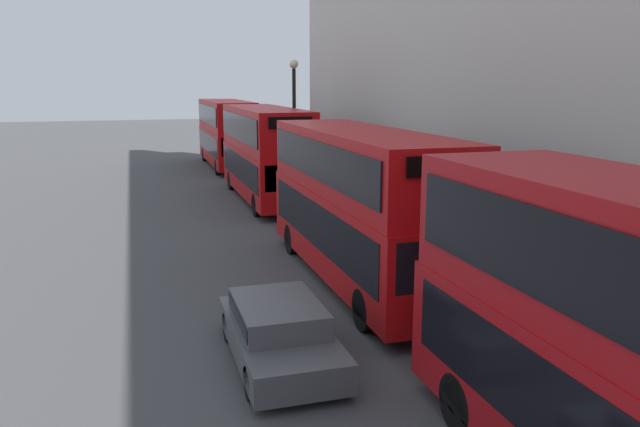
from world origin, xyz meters
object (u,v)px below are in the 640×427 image
(bus_trailing, at_px, (226,131))
(pedestrian, at_px, (355,202))
(bus_second_in_queue, at_px, (360,200))
(car_hatchback, at_px, (279,330))
(bus_third_in_queue, at_px, (265,150))

(bus_trailing, relative_size, pedestrian, 6.66)
(bus_second_in_queue, distance_m, car_hatchback, 5.89)
(bus_trailing, bearing_deg, car_hatchback, -96.39)
(bus_trailing, bearing_deg, pedestrian, -81.26)
(bus_third_in_queue, distance_m, bus_trailing, 12.69)
(bus_second_in_queue, xyz_separation_m, pedestrian, (2.75, 7.96, -1.69))
(car_hatchback, relative_size, pedestrian, 2.73)
(car_hatchback, xyz_separation_m, pedestrian, (6.15, 12.44, 0.04))
(bus_second_in_queue, height_order, bus_trailing, bus_trailing)
(pedestrian, bearing_deg, bus_trailing, 98.74)
(bus_second_in_queue, height_order, car_hatchback, bus_second_in_queue)
(bus_second_in_queue, height_order, bus_third_in_queue, bus_third_in_queue)
(bus_trailing, bearing_deg, bus_third_in_queue, -90.00)
(bus_trailing, distance_m, pedestrian, 18.19)
(bus_third_in_queue, relative_size, bus_trailing, 0.99)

